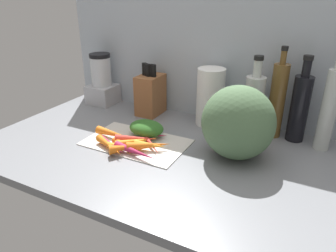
# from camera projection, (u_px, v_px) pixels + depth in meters

# --- Properties ---
(ground_plane) EXTENTS (1.70, 0.80, 0.03)m
(ground_plane) POSITION_uv_depth(u_px,v_px,m) (203.00, 162.00, 1.09)
(ground_plane) COLOR slate
(wall_back) EXTENTS (1.70, 0.03, 0.60)m
(wall_back) POSITION_uv_depth(u_px,v_px,m) (241.00, 53.00, 1.28)
(wall_back) COLOR #ADB7C1
(wall_back) RESTS_ON ground_plane
(cutting_board) EXTENTS (0.39, 0.24, 0.01)m
(cutting_board) POSITION_uv_depth(u_px,v_px,m) (136.00, 142.00, 1.19)
(cutting_board) COLOR beige
(cutting_board) RESTS_ON ground_plane
(carrot_0) EXTENTS (0.16, 0.09, 0.03)m
(carrot_0) POSITION_uv_depth(u_px,v_px,m) (109.00, 146.00, 1.12)
(carrot_0) COLOR orange
(carrot_0) RESTS_ON cutting_board
(carrot_1) EXTENTS (0.13, 0.14, 0.03)m
(carrot_1) POSITION_uv_depth(u_px,v_px,m) (137.00, 141.00, 1.16)
(carrot_1) COLOR orange
(carrot_1) RESTS_ON cutting_board
(carrot_2) EXTENTS (0.11, 0.05, 0.02)m
(carrot_2) POSITION_uv_depth(u_px,v_px,m) (122.00, 147.00, 1.12)
(carrot_2) COLOR orange
(carrot_2) RESTS_ON cutting_board
(carrot_3) EXTENTS (0.14, 0.04, 0.02)m
(carrot_3) POSITION_uv_depth(u_px,v_px,m) (128.00, 145.00, 1.14)
(carrot_3) COLOR orange
(carrot_3) RESTS_ON cutting_board
(carrot_4) EXTENTS (0.10, 0.10, 0.03)m
(carrot_4) POSITION_uv_depth(u_px,v_px,m) (124.00, 148.00, 1.10)
(carrot_4) COLOR orange
(carrot_4) RESTS_ON cutting_board
(carrot_5) EXTENTS (0.13, 0.11, 0.02)m
(carrot_5) POSITION_uv_depth(u_px,v_px,m) (151.00, 144.00, 1.14)
(carrot_5) COLOR red
(carrot_5) RESTS_ON cutting_board
(carrot_6) EXTENTS (0.15, 0.08, 0.03)m
(carrot_6) POSITION_uv_depth(u_px,v_px,m) (111.00, 145.00, 1.13)
(carrot_6) COLOR #B2264C
(carrot_6) RESTS_ON cutting_board
(carrot_7) EXTENTS (0.12, 0.07, 0.03)m
(carrot_7) POSITION_uv_depth(u_px,v_px,m) (150.00, 145.00, 1.12)
(carrot_7) COLOR orange
(carrot_7) RESTS_ON cutting_board
(carrot_8) EXTENTS (0.15, 0.12, 0.04)m
(carrot_8) POSITION_uv_depth(u_px,v_px,m) (149.00, 145.00, 1.12)
(carrot_8) COLOR orange
(carrot_8) RESTS_ON cutting_board
(carrot_9) EXTENTS (0.11, 0.06, 0.02)m
(carrot_9) POSITION_uv_depth(u_px,v_px,m) (154.00, 135.00, 1.21)
(carrot_9) COLOR #B2264C
(carrot_9) RESTS_ON cutting_board
(carrot_10) EXTENTS (0.18, 0.05, 0.03)m
(carrot_10) POSITION_uv_depth(u_px,v_px,m) (135.00, 152.00, 1.08)
(carrot_10) COLOR #B2264C
(carrot_10) RESTS_ON cutting_board
(carrot_11) EXTENTS (0.16, 0.10, 0.03)m
(carrot_11) POSITION_uv_depth(u_px,v_px,m) (136.00, 139.00, 1.17)
(carrot_11) COLOR red
(carrot_11) RESTS_ON cutting_board
(carrot_12) EXTENTS (0.16, 0.04, 0.03)m
(carrot_12) POSITION_uv_depth(u_px,v_px,m) (114.00, 134.00, 1.21)
(carrot_12) COLOR orange
(carrot_12) RESTS_ON cutting_board
(carrot_greens_pile) EXTENTS (0.14, 0.11, 0.06)m
(carrot_greens_pile) POSITION_uv_depth(u_px,v_px,m) (146.00, 128.00, 1.23)
(carrot_greens_pile) COLOR #2D6023
(carrot_greens_pile) RESTS_ON cutting_board
(winter_squash) EXTENTS (0.25, 0.24, 0.26)m
(winter_squash) POSITION_uv_depth(u_px,v_px,m) (238.00, 123.00, 1.05)
(winter_squash) COLOR #4C6B47
(winter_squash) RESTS_ON ground_plane
(knife_block) EXTENTS (0.10, 0.14, 0.24)m
(knife_block) POSITION_uv_depth(u_px,v_px,m) (150.00, 94.00, 1.44)
(knife_block) COLOR brown
(knife_block) RESTS_ON ground_plane
(blender_appliance) EXTENTS (0.13, 0.13, 0.25)m
(blender_appliance) POSITION_uv_depth(u_px,v_px,m) (102.00, 82.00, 1.56)
(blender_appliance) COLOR #B2B2B7
(blender_appliance) RESTS_ON ground_plane
(paper_towel_roll) EXTENTS (0.12, 0.12, 0.25)m
(paper_towel_roll) POSITION_uv_depth(u_px,v_px,m) (210.00, 97.00, 1.31)
(paper_towel_roll) COLOR white
(paper_towel_roll) RESTS_ON ground_plane
(bottle_0) EXTENTS (0.08, 0.08, 0.32)m
(bottle_0) POSITION_uv_depth(u_px,v_px,m) (253.00, 104.00, 1.22)
(bottle_0) COLOR silver
(bottle_0) RESTS_ON ground_plane
(bottle_1) EXTENTS (0.06, 0.06, 0.36)m
(bottle_1) POSITION_uv_depth(u_px,v_px,m) (277.00, 100.00, 1.19)
(bottle_1) COLOR brown
(bottle_1) RESTS_ON ground_plane
(bottle_2) EXTENTS (0.07, 0.07, 0.33)m
(bottle_2) POSITION_uv_depth(u_px,v_px,m) (300.00, 107.00, 1.17)
(bottle_2) COLOR black
(bottle_2) RESTS_ON ground_plane
(bottle_3) EXTENTS (0.06, 0.06, 0.37)m
(bottle_3) POSITION_uv_depth(u_px,v_px,m) (329.00, 108.00, 1.09)
(bottle_3) COLOR silver
(bottle_3) RESTS_ON ground_plane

